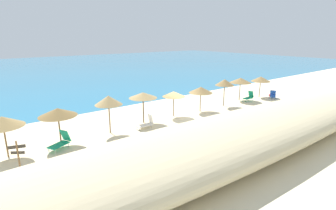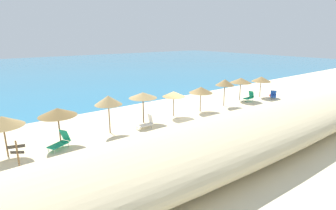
# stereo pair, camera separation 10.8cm
# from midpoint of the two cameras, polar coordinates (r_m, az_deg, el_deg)

# --- Properties ---
(ground_plane) EXTENTS (160.00, 160.00, 0.00)m
(ground_plane) POSITION_cam_midpoint_polar(r_m,az_deg,el_deg) (23.63, 3.73, -2.85)
(ground_plane) COLOR beige
(sea_water) EXTENTS (160.00, 76.76, 0.01)m
(sea_water) POSITION_cam_midpoint_polar(r_m,az_deg,el_deg) (64.35, -24.07, 7.28)
(sea_water) COLOR teal
(sea_water) RESTS_ON ground_plane
(dune_ridge) EXTENTS (50.28, 8.05, 2.33)m
(dune_ridge) POSITION_cam_midpoint_polar(r_m,az_deg,el_deg) (16.67, 14.88, -6.88)
(dune_ridge) COLOR beige
(dune_ridge) RESTS_ON ground_plane
(beach_umbrella_0) EXTENTS (2.42, 2.42, 2.62)m
(beach_umbrella_0) POSITION_cam_midpoint_polar(r_m,az_deg,el_deg) (18.35, -32.69, -3.06)
(beach_umbrella_0) COLOR brown
(beach_umbrella_0) RESTS_ON ground_plane
(beach_umbrella_1) EXTENTS (2.51, 2.51, 2.61)m
(beach_umbrella_1) POSITION_cam_midpoint_polar(r_m,az_deg,el_deg) (18.70, -23.14, -1.44)
(beach_umbrella_1) COLOR brown
(beach_umbrella_1) RESTS_ON ground_plane
(beach_umbrella_2) EXTENTS (2.07, 2.07, 2.95)m
(beach_umbrella_2) POSITION_cam_midpoint_polar(r_m,az_deg,el_deg) (19.75, -12.94, 1.03)
(beach_umbrella_2) COLOR brown
(beach_umbrella_2) RESTS_ON ground_plane
(beach_umbrella_3) EXTENTS (2.38, 2.38, 2.67)m
(beach_umbrella_3) POSITION_cam_midpoint_polar(r_m,az_deg,el_deg) (21.76, -5.43, 2.16)
(beach_umbrella_3) COLOR brown
(beach_umbrella_3) RESTS_ON ground_plane
(beach_umbrella_4) EXTENTS (2.08, 2.08, 2.36)m
(beach_umbrella_4) POSITION_cam_midpoint_polar(r_m,az_deg,el_deg) (23.56, 1.39, 2.44)
(beach_umbrella_4) COLOR brown
(beach_umbrella_4) RESTS_ON ground_plane
(beach_umbrella_5) EXTENTS (2.32, 2.32, 2.46)m
(beach_umbrella_5) POSITION_cam_midpoint_polar(r_m,az_deg,el_deg) (25.33, 7.40, 3.33)
(beach_umbrella_5) COLOR brown
(beach_umbrella_5) RESTS_ON ground_plane
(beach_umbrella_6) EXTENTS (1.95, 1.95, 2.88)m
(beach_umbrella_6) POSITION_cam_midpoint_polar(r_m,az_deg,el_deg) (27.72, 12.60, 4.91)
(beach_umbrella_6) COLOR brown
(beach_umbrella_6) RESTS_ON ground_plane
(beach_umbrella_7) EXTENTS (2.43, 2.43, 2.61)m
(beach_umbrella_7) POSITION_cam_midpoint_polar(r_m,az_deg,el_deg) (30.82, 15.93, 5.26)
(beach_umbrella_7) COLOR brown
(beach_umbrella_7) RESTS_ON ground_plane
(beach_umbrella_8) EXTENTS (2.28, 2.28, 2.52)m
(beach_umbrella_8) POSITION_cam_midpoint_polar(r_m,az_deg,el_deg) (33.18, 20.02, 5.42)
(beach_umbrella_8) COLOR brown
(beach_umbrella_8) RESTS_ON ground_plane
(lounge_chair_0) EXTENTS (1.61, 1.27, 1.20)m
(lounge_chair_0) POSITION_cam_midpoint_polar(r_m,az_deg,el_deg) (18.57, -22.50, -7.46)
(lounge_chair_0) COLOR #199972
(lounge_chair_0) RESTS_ON ground_plane
(lounge_chair_1) EXTENTS (1.38, 0.65, 1.15)m
(lounge_chair_1) POSITION_cam_midpoint_polar(r_m,az_deg,el_deg) (30.92, 17.64, 1.73)
(lounge_chair_1) COLOR #199972
(lounge_chair_1) RESTS_ON ground_plane
(lounge_chair_2) EXTENTS (1.45, 1.22, 0.89)m
(lounge_chair_2) POSITION_cam_midpoint_polar(r_m,az_deg,el_deg) (33.41, 22.36, 2.02)
(lounge_chair_2) COLOR blue
(lounge_chair_2) RESTS_ON ground_plane
(lounge_chair_3) EXTENTS (1.39, 0.64, 1.09)m
(lounge_chair_3) POSITION_cam_midpoint_polar(r_m,az_deg,el_deg) (20.91, -4.68, -4.05)
(lounge_chair_3) COLOR white
(lounge_chair_3) RESTS_ON ground_plane
(wooden_signpost) EXTENTS (0.81, 0.44, 1.88)m
(wooden_signpost) POSITION_cam_midpoint_polar(r_m,az_deg,el_deg) (16.22, -30.19, -9.32)
(wooden_signpost) COLOR brown
(wooden_signpost) RESTS_ON ground_plane
(beach_ball) EXTENTS (0.31, 0.31, 0.31)m
(beach_ball) POSITION_cam_midpoint_polar(r_m,az_deg,el_deg) (34.25, 21.82, 2.01)
(beach_ball) COLOR red
(beach_ball) RESTS_ON ground_plane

